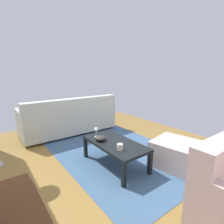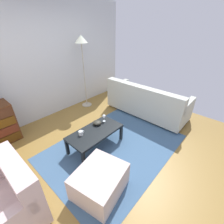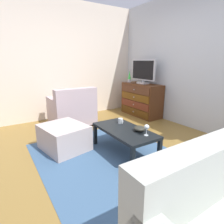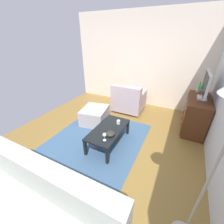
# 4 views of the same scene
# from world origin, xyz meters

# --- Properties ---
(ground_plane) EXTENTS (5.31, 4.41, 0.05)m
(ground_plane) POSITION_xyz_m (0.00, 0.00, -0.03)
(ground_plane) COLOR olive
(wall_plain_left) EXTENTS (0.12, 4.41, 2.70)m
(wall_plain_left) POSITION_xyz_m (-2.41, 0.00, 1.35)
(wall_plain_left) COLOR beige
(wall_plain_left) RESTS_ON ground_plane
(area_rug) EXTENTS (2.60, 1.90, 0.01)m
(area_rug) POSITION_xyz_m (0.20, -0.20, 0.00)
(area_rug) COLOR #3B5A7B
(area_rug) RESTS_ON ground_plane
(dresser) EXTENTS (1.10, 0.49, 0.80)m
(dresser) POSITION_xyz_m (-1.44, 1.65, 0.40)
(dresser) COLOR #532C16
(dresser) RESTS_ON ground_plane
(tv) EXTENTS (0.78, 0.18, 0.58)m
(tv) POSITION_xyz_m (-1.44, 1.68, 1.11)
(tv) COLOR silver
(tv) RESTS_ON dresser
(lava_lamp) EXTENTS (0.09, 0.09, 0.33)m
(lava_lamp) POSITION_xyz_m (-1.89, 1.61, 0.95)
(lava_lamp) COLOR #B7B7BC
(lava_lamp) RESTS_ON dresser
(coffee_table) EXTENTS (1.05, 0.53, 0.37)m
(coffee_table) POSITION_xyz_m (-0.02, 0.09, 0.33)
(coffee_table) COLOR black
(coffee_table) RESTS_ON ground_plane
(wine_glass) EXTENTS (0.07, 0.07, 0.16)m
(wine_glass) POSITION_xyz_m (0.33, 0.20, 0.49)
(wine_glass) COLOR silver
(wine_glass) RESTS_ON coffee_table
(mug) EXTENTS (0.11, 0.08, 0.08)m
(mug) POSITION_xyz_m (-0.27, 0.19, 0.42)
(mug) COLOR silver
(mug) RESTS_ON coffee_table
(bowl_decorative) EXTENTS (0.17, 0.17, 0.08)m
(bowl_decorative) POSITION_xyz_m (0.16, 0.22, 0.41)
(bowl_decorative) COLOR #2A2A22
(bowl_decorative) RESTS_ON coffee_table
(couch_large) EXTENTS (0.85, 2.08, 0.84)m
(couch_large) POSITION_xyz_m (1.75, 0.05, 0.33)
(couch_large) COLOR #332319
(couch_large) RESTS_ON ground_plane
(armchair) EXTENTS (0.80, 0.86, 0.83)m
(armchair) POSITION_xyz_m (-1.64, -0.10, 0.34)
(armchair) COLOR #332319
(armchair) RESTS_ON ground_plane
(ottoman) EXTENTS (0.80, 0.72, 0.39)m
(ottoman) POSITION_xyz_m (-0.63, -0.64, 0.20)
(ottoman) COLOR #B8A8A5
(ottoman) RESTS_ON ground_plane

